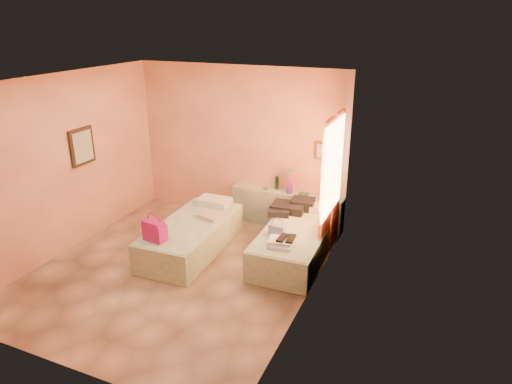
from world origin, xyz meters
TOP-DOWN VIEW (x-y plane):
  - ground at (0.00, 0.00)m, footprint 4.50×4.50m
  - room_walls at (0.21, 0.57)m, footprint 4.02×4.51m
  - headboard_ledge at (0.98, 2.10)m, footprint 2.05×0.30m
  - bed_left at (-0.11, 0.59)m, footprint 0.96×2.03m
  - bed_right at (1.50, 1.05)m, footprint 0.96×2.03m
  - water_bottle at (0.76, 2.17)m, footprint 0.08×0.08m
  - rainbow_box at (1.04, 2.08)m, footprint 0.11×0.11m
  - small_dish at (0.57, 2.08)m, footprint 0.14×0.14m
  - green_book at (1.29, 2.09)m, footprint 0.17×0.12m
  - flower_vase at (1.80, 2.05)m, footprint 0.20×0.20m
  - magenta_handbag at (-0.27, -0.14)m, footprint 0.36×0.23m
  - khaki_garment at (0.10, 0.88)m, footprint 0.41×0.36m
  - clothes_pile at (1.22, 1.63)m, footprint 0.70×0.70m
  - blue_handbag at (1.31, 0.72)m, footprint 0.26×0.13m
  - towel_stack at (1.50, 0.41)m, footprint 0.39×0.34m
  - sandal_pair at (1.55, 0.46)m, footprint 0.20×0.27m

SIDE VIEW (x-z plane):
  - ground at x=0.00m, z-range 0.00..0.00m
  - bed_left at x=-0.11m, z-range 0.00..0.50m
  - bed_right at x=1.50m, z-range 0.00..0.50m
  - headboard_ledge at x=0.98m, z-range 0.00..0.65m
  - khaki_garment at x=0.10m, z-range 0.50..0.56m
  - towel_stack at x=1.50m, z-range 0.50..0.60m
  - blue_handbag at x=1.31m, z-range 0.50..0.66m
  - clothes_pile at x=1.22m, z-range 0.50..0.67m
  - sandal_pair at x=1.55m, z-range 0.60..0.63m
  - magenta_handbag at x=-0.27m, z-range 0.50..0.81m
  - small_dish at x=0.57m, z-range 0.65..0.68m
  - green_book at x=1.29m, z-range 0.65..0.68m
  - flower_vase at x=1.80m, z-range 0.65..0.88m
  - water_bottle at x=0.76m, z-range 0.65..0.88m
  - rainbow_box at x=1.04m, z-range 0.65..1.07m
  - room_walls at x=0.21m, z-range 0.38..3.19m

